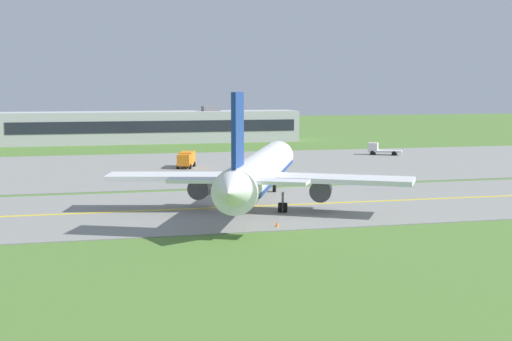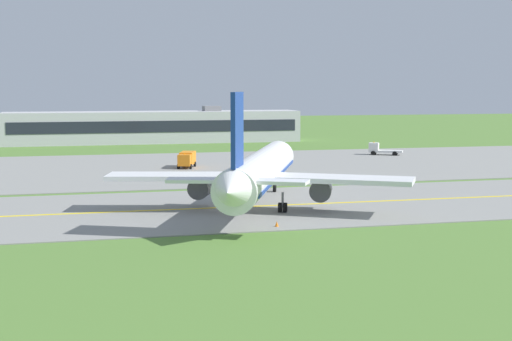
% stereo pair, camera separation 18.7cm
% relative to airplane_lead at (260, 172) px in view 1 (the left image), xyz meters
% --- Properties ---
extents(ground_plane, '(500.00, 500.00, 0.00)m').
position_rel_airplane_lead_xyz_m(ground_plane, '(-2.82, 2.04, -4.13)').
color(ground_plane, '#517A33').
extents(taxiway_strip, '(240.00, 28.00, 0.10)m').
position_rel_airplane_lead_xyz_m(taxiway_strip, '(-2.82, 2.04, -4.08)').
color(taxiway_strip, gray).
rests_on(taxiway_strip, ground).
extents(apron_pad, '(140.00, 52.00, 0.10)m').
position_rel_airplane_lead_xyz_m(apron_pad, '(7.18, 44.04, -4.08)').
color(apron_pad, gray).
rests_on(apron_pad, ground).
extents(taxiway_centreline, '(220.00, 0.60, 0.01)m').
position_rel_airplane_lead_xyz_m(taxiway_centreline, '(-2.82, 2.04, -4.03)').
color(taxiway_centreline, yellow).
rests_on(taxiway_centreline, taxiway_strip).
extents(airplane_lead, '(31.26, 37.88, 12.70)m').
position_rel_airplane_lead_xyz_m(airplane_lead, '(0.00, 0.00, 0.00)').
color(airplane_lead, white).
rests_on(airplane_lead, ground).
extents(service_truck_baggage, '(3.87, 6.34, 2.60)m').
position_rel_airplane_lead_xyz_m(service_truck_baggage, '(-1.05, 43.19, -2.60)').
color(service_truck_baggage, orange).
rests_on(service_truck_baggage, ground).
extents(service_truck_fuel, '(6.56, 4.99, 2.59)m').
position_rel_airplane_lead_xyz_m(service_truck_fuel, '(38.85, 56.67, -2.95)').
color(service_truck_fuel, silver).
rests_on(service_truck_fuel, ground).
extents(terminal_building, '(69.07, 10.69, 8.61)m').
position_rel_airplane_lead_xyz_m(terminal_building, '(0.39, 100.29, -0.41)').
color(terminal_building, '#B2B2B7').
rests_on(terminal_building, ground).
extents(traffic_cone_near_edge, '(0.44, 0.44, 0.60)m').
position_rel_airplane_lead_xyz_m(traffic_cone_near_edge, '(-5.12, 13.53, -3.83)').
color(traffic_cone_near_edge, orange).
rests_on(traffic_cone_near_edge, ground).
extents(traffic_cone_mid_edge, '(0.44, 0.44, 0.60)m').
position_rel_airplane_lead_xyz_m(traffic_cone_mid_edge, '(-0.99, -10.05, -3.83)').
color(traffic_cone_mid_edge, orange).
rests_on(traffic_cone_mid_edge, ground).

